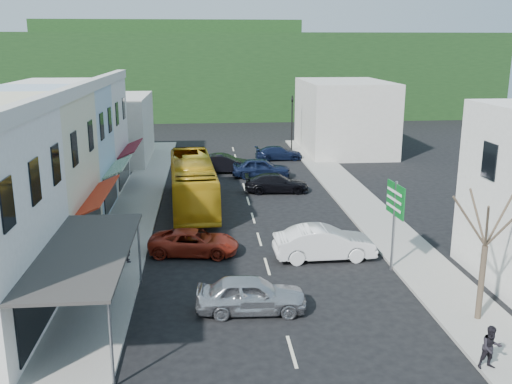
% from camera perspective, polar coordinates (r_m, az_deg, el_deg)
% --- Properties ---
extents(ground, '(120.00, 120.00, 0.00)m').
position_cam_1_polar(ground, '(28.12, 1.12, -7.44)').
color(ground, black).
rests_on(ground, ground).
extents(sidewalk_left, '(3.00, 52.00, 0.15)m').
position_cam_1_polar(sidewalk_left, '(37.68, -12.00, -1.86)').
color(sidewalk_left, gray).
rests_on(sidewalk_left, ground).
extents(sidewalk_right, '(3.00, 52.00, 0.15)m').
position_cam_1_polar(sidewalk_right, '(38.81, 10.55, -1.29)').
color(sidewalk_right, gray).
rests_on(sidewalk_right, ground).
extents(shopfront_row, '(8.25, 30.00, 8.00)m').
position_cam_1_polar(shopfront_row, '(33.01, -21.99, 2.09)').
color(shopfront_row, silver).
rests_on(shopfront_row, ground).
extents(distant_block_left, '(8.00, 10.00, 6.00)m').
position_cam_1_polar(distant_block_left, '(54.20, -14.90, 6.13)').
color(distant_block_left, '#B7B2A8').
rests_on(distant_block_left, ground).
extents(distant_block_right, '(8.00, 12.00, 7.00)m').
position_cam_1_polar(distant_block_right, '(58.03, 8.78, 7.48)').
color(distant_block_right, '#B7B2A8').
rests_on(distant_block_right, ground).
extents(hillside, '(80.00, 26.00, 14.00)m').
position_cam_1_polar(hillside, '(91.07, -4.38, 12.19)').
color(hillside, '#173115').
rests_on(hillside, ground).
extents(bus, '(3.20, 11.73, 3.10)m').
position_cam_1_polar(bus, '(37.99, -6.36, 0.82)').
color(bus, gold).
rests_on(bus, ground).
extents(car_silver, '(4.47, 1.97, 1.40)m').
position_cam_1_polar(car_silver, '(23.38, -0.47, -10.32)').
color(car_silver, '#B1B1B6').
rests_on(car_silver, ground).
extents(car_white, '(4.45, 1.92, 1.40)m').
position_cam_1_polar(car_white, '(29.04, 6.83, -5.33)').
color(car_white, silver).
rests_on(car_white, ground).
extents(car_red, '(4.82, 2.51, 1.40)m').
position_cam_1_polar(car_red, '(29.61, -6.22, -4.92)').
color(car_red, maroon).
rests_on(car_red, ground).
extents(car_black_near, '(4.57, 2.03, 1.40)m').
position_cam_1_polar(car_black_near, '(41.63, 2.07, 0.92)').
color(car_black_near, black).
rests_on(car_black_near, ground).
extents(car_navy_mid, '(4.57, 2.28, 1.40)m').
position_cam_1_polar(car_navy_mid, '(46.16, 0.56, 2.30)').
color(car_navy_mid, black).
rests_on(car_navy_mid, ground).
extents(car_black_far, '(4.56, 2.23, 1.40)m').
position_cam_1_polar(car_black_far, '(48.03, -3.20, 2.77)').
color(car_black_far, black).
rests_on(car_black_far, ground).
extents(car_navy_far, '(4.57, 2.01, 1.40)m').
position_cam_1_polar(car_navy_far, '(53.35, 2.30, 3.97)').
color(car_navy_far, black).
rests_on(car_navy_far, ground).
extents(pedestrian_left, '(0.59, 0.70, 1.70)m').
position_cam_1_polar(pedestrian_left, '(28.72, -12.77, -5.19)').
color(pedestrian_left, black).
rests_on(pedestrian_left, sidewalk_left).
extents(pedestrian_right, '(0.71, 0.46, 1.70)m').
position_cam_1_polar(pedestrian_right, '(20.80, 22.47, -13.96)').
color(pedestrian_right, black).
rests_on(pedestrian_right, sidewalk_right).
extents(direction_sign, '(0.53, 2.01, 4.38)m').
position_cam_1_polar(direction_sign, '(27.73, 13.61, -3.37)').
color(direction_sign, '#095B1D').
rests_on(direction_sign, ground).
extents(street_tree, '(2.62, 2.62, 6.28)m').
position_cam_1_polar(street_tree, '(23.33, 21.94, -5.03)').
color(street_tree, '#3C3025').
rests_on(street_tree, ground).
extents(traffic_signal, '(1.26, 1.47, 5.59)m').
position_cam_1_polar(traffic_signal, '(57.28, 3.61, 6.82)').
color(traffic_signal, black).
rests_on(traffic_signal, ground).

